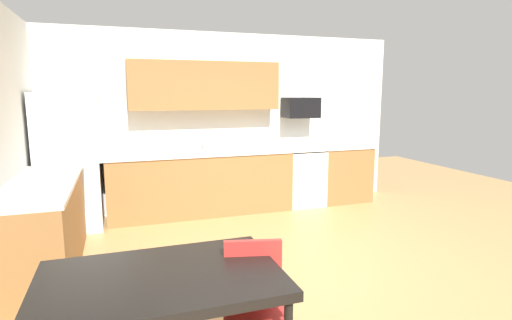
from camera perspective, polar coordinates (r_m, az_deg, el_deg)
The scene contains 15 objects.
ground_plane at distance 4.26m, azimuth 4.55°, elevation -15.53°, with size 12.00×12.00×0.00m, color tan.
wall_back at distance 6.40m, azimuth -4.84°, elevation 5.39°, with size 5.80×0.10×2.70m, color silver.
cabinet_run_back at distance 6.10m, azimuth -7.60°, elevation -3.41°, with size 2.69×0.60×0.90m, color olive.
cabinet_run_back_right at distance 6.95m, azimuth 11.96°, elevation -1.94°, with size 0.86×0.60×0.90m, color olive.
cabinet_run_left at distance 4.60m, azimuth -27.64°, elevation -8.71°, with size 0.60×2.00×0.90m, color olive.
countertop_back at distance 6.10m, azimuth -3.98°, elevation 1.15°, with size 4.80×0.64×0.04m, color silver.
countertop_left at distance 4.49m, azimuth -28.10°, elevation -2.97°, with size 0.64×2.00×0.04m, color silver.
upper_cabinets_back at distance 6.10m, azimuth -7.17°, elevation 10.33°, with size 2.20×0.34×0.70m, color olive.
refrigerator at distance 5.86m, azimuth -24.81°, elevation -0.25°, with size 0.76×0.70×1.80m, color white.
oven_range at distance 6.61m, azimuth 6.52°, elevation -2.34°, with size 0.60×0.60×0.91m.
microwave at distance 6.57m, azimuth 6.33°, elevation 7.33°, with size 0.54×0.36×0.32m, color black.
sink_basin at distance 6.04m, azimuth -6.99°, elevation 0.62°, with size 0.48×0.40×0.14m, color #A5A8AD.
sink_faucet at distance 6.19m, azimuth -7.37°, elevation 2.33°, with size 0.02×0.02×0.24m, color #B2B5BA.
dining_table at distance 2.54m, azimuth -13.15°, elevation -16.75°, with size 1.40×0.90×0.75m.
chair_near_table at distance 2.73m, azimuth -0.23°, elevation -18.87°, with size 0.48×0.48×0.85m.
Camera 1 is at (-1.56, -3.54, 1.80)m, focal length 28.43 mm.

